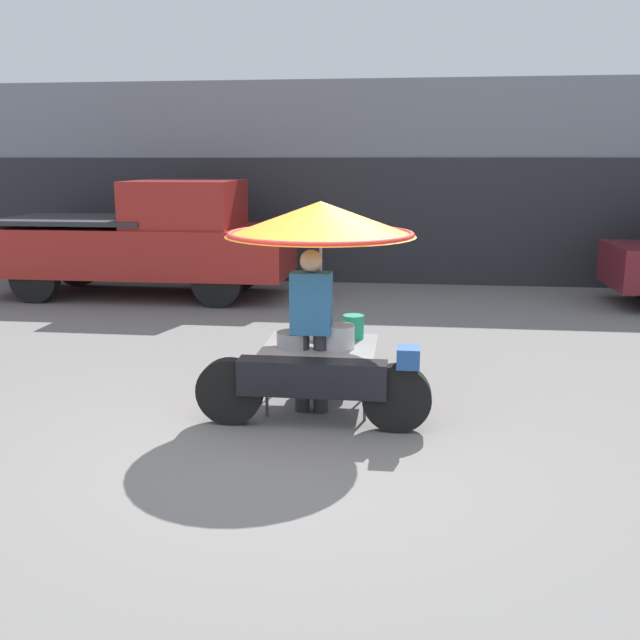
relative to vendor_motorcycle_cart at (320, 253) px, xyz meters
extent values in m
plane|color=slate|center=(-0.14, -0.89, -1.52)|extent=(36.00, 36.00, 0.00)
cube|color=gray|center=(-0.14, 8.28, 0.40)|extent=(28.00, 2.00, 3.84)
cube|color=#28282D|center=(-0.14, 7.25, -0.32)|extent=(23.80, 0.06, 2.40)
cylinder|color=black|center=(0.75, -0.54, -1.21)|extent=(0.61, 0.14, 0.61)
cylinder|color=black|center=(-0.77, -0.54, -1.21)|extent=(0.61, 0.14, 0.61)
cube|color=black|center=(-0.01, -0.54, -1.05)|extent=(1.34, 0.24, 0.32)
cube|color=#234C93|center=(0.84, -0.54, -0.83)|extent=(0.20, 0.24, 0.18)
cylinder|color=black|center=(-0.01, 0.36, -1.24)|extent=(0.55, 0.14, 0.55)
cylinder|color=#515156|center=(0.45, -0.32, -1.22)|extent=(0.03, 0.03, 0.60)
cylinder|color=#515156|center=(0.45, 0.48, -1.22)|extent=(0.03, 0.03, 0.60)
cylinder|color=#515156|center=(-0.47, -0.32, -1.22)|extent=(0.03, 0.03, 0.60)
cylinder|color=#515156|center=(-0.47, 0.48, -1.22)|extent=(0.03, 0.03, 0.60)
cube|color=#9E9EA3|center=(-0.01, 0.08, -0.91)|extent=(1.09, 0.95, 0.02)
cylinder|color=#B2B2B7|center=(-0.01, 0.08, -0.38)|extent=(0.03, 0.03, 1.05)
cone|color=orange|center=(-0.01, 0.08, 0.31)|extent=(1.81, 1.81, 0.33)
torus|color=red|center=(-0.01, 0.08, 0.17)|extent=(1.77, 1.77, 0.05)
cylinder|color=#939399|center=(-0.25, -0.09, -0.83)|extent=(0.32, 0.32, 0.15)
cylinder|color=#B7B7BC|center=(0.18, -0.06, -0.79)|extent=(0.30, 0.30, 0.23)
cylinder|color=#B7B7BC|center=(-0.06, 0.27, -0.85)|extent=(0.23, 0.23, 0.10)
cylinder|color=#1E936B|center=(0.29, 0.34, -0.78)|extent=(0.21, 0.21, 0.24)
cylinder|color=#2D2D33|center=(-0.16, -0.13, -1.13)|extent=(0.14, 0.14, 0.77)
cylinder|color=#2D2D33|center=(0.02, -0.13, -1.13)|extent=(0.14, 0.14, 0.77)
cube|color=teal|center=(-0.07, -0.13, -0.45)|extent=(0.38, 0.22, 0.58)
sphere|color=tan|center=(-0.07, -0.13, -0.06)|extent=(0.21, 0.21, 0.21)
cylinder|color=black|center=(-2.27, 4.59, -1.11)|extent=(0.82, 0.24, 0.82)
cylinder|color=black|center=(-2.27, 6.22, -1.11)|extent=(0.82, 0.24, 0.82)
cylinder|color=black|center=(-5.43, 4.59, -1.11)|extent=(0.82, 0.24, 0.82)
cylinder|color=black|center=(-5.43, 6.22, -1.11)|extent=(0.82, 0.24, 0.82)
cube|color=#A3231E|center=(-3.85, 5.41, -0.70)|extent=(5.27, 1.91, 0.83)
cube|color=#A3231E|center=(-3.00, 5.41, 0.11)|extent=(1.79, 1.76, 0.78)
cube|color=#2D2D33|center=(-4.90, 5.41, -0.18)|extent=(2.74, 1.83, 0.08)
camera|label=1|loc=(0.81, -6.59, 0.86)|focal=40.00mm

